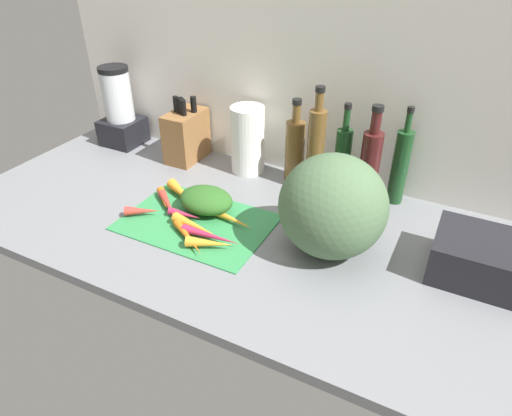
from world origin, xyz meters
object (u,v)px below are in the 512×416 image
object	(u,v)px
bottle_4	(400,166)
bottle_1	(316,149)
winter_squash	(333,206)
bottle_0	(295,149)
carrot_2	(184,195)
knife_block	(186,135)
carrot_3	(185,215)
bottle_3	(369,166)
dish_rack	(480,258)
carrot_8	(209,243)
blender_appliance	(120,111)
carrot_0	(189,238)
carrot_1	(168,205)
carrot_9	(233,220)
bottle_2	(342,160)
carrot_7	(195,226)
cutting_board	(197,222)
carrot_6	(142,211)
carrot_5	(211,236)
paper_towel_roll	(248,140)
carrot_4	(163,199)

from	to	relation	value
bottle_4	bottle_1	bearing A→B (deg)	-168.15
winter_squash	bottle_0	distance (cm)	39.49
carrot_2	knife_block	distance (cm)	31.22
carrot_2	knife_block	size ratio (longest dim) A/B	0.74
carrot_3	winter_squash	size ratio (longest dim) A/B	0.37
bottle_3	dish_rack	world-z (taller)	bottle_3
carrot_8	carrot_3	bearing A→B (deg)	147.83
blender_appliance	carrot_0	bearing A→B (deg)	-35.87
carrot_1	bottle_4	bearing A→B (deg)	32.10
carrot_9	bottle_2	size ratio (longest dim) A/B	0.46
carrot_7	bottle_4	xyz separation A→B (cm)	(45.81, 43.09, 9.90)
bottle_0	dish_rack	xyz separation A→B (cm)	(59.72, -24.77, -5.83)
cutting_board	carrot_6	xyz separation A→B (cm)	(-15.89, -4.84, 1.84)
carrot_9	dish_rack	distance (cm)	65.03
cutting_board	knife_block	xyz separation A→B (cm)	(-26.16, 33.93, 8.95)
carrot_2	carrot_1	bearing A→B (deg)	-98.71
carrot_5	bottle_0	bearing A→B (deg)	82.17
carrot_3	bottle_2	xyz separation A→B (cm)	(34.93, 36.23, 9.64)
blender_appliance	bottle_0	size ratio (longest dim) A/B	1.07
carrot_0	bottle_0	world-z (taller)	bottle_0
cutting_board	carrot_2	bearing A→B (deg)	141.33
carrot_7	carrot_9	bearing A→B (deg)	47.79
carrot_1	bottle_2	distance (cm)	55.31
paper_towel_roll	bottle_0	distance (cm)	16.74
winter_squash	carrot_3	bearing A→B (deg)	-171.70
carrot_4	winter_squash	size ratio (longest dim) A/B	0.40
carrot_4	carrot_8	distance (cm)	28.27
carrot_0	bottle_1	bearing A→B (deg)	65.50
paper_towel_roll	bottle_3	bearing A→B (deg)	-3.18
carrot_8	carrot_2	bearing A→B (deg)	139.57
carrot_2	carrot_8	distance (cm)	26.68
carrot_2	bottle_4	world-z (taller)	bottle_4
carrot_6	carrot_3	bearing A→B (deg)	20.01
paper_towel_roll	bottle_0	size ratio (longest dim) A/B	0.83
bottle_0	bottle_4	bearing A→B (deg)	2.40
carrot_7	bottle_3	distance (cm)	54.50
carrot_0	blender_appliance	xyz separation A→B (cm)	(-60.04, 43.41, 10.97)
carrot_6	dish_rack	size ratio (longest dim) A/B	0.45
cutting_board	bottle_0	size ratio (longest dim) A/B	1.52
carrot_2	bottle_2	bearing A→B (deg)	33.93
carrot_6	knife_block	distance (cm)	40.74
bottle_0	winter_squash	bearing A→B (deg)	-53.11
carrot_6	paper_towel_roll	bearing A→B (deg)	71.17
bottle_0	bottle_2	xyz separation A→B (cm)	(16.56, -1.43, 0.52)
carrot_4	bottle_1	world-z (taller)	bottle_1
carrot_5	bottle_2	distance (cm)	48.49
carrot_9	bottle_1	world-z (taller)	bottle_1
carrot_1	blender_appliance	distance (cm)	56.88
bottle_4	bottle_3	bearing A→B (deg)	-146.60
carrot_0	blender_appliance	size ratio (longest dim) A/B	0.55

